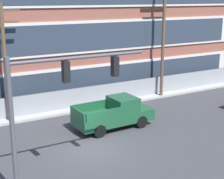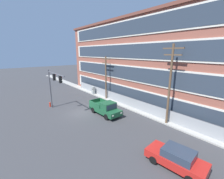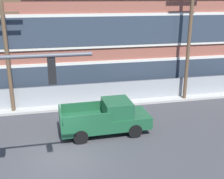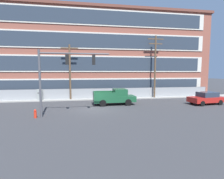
# 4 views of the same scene
# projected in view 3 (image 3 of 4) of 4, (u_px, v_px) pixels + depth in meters

# --- Properties ---
(ground_plane) EXTENTS (160.00, 160.00, 0.00)m
(ground_plane) POSITION_uv_depth(u_px,v_px,m) (61.00, 158.00, 13.95)
(ground_plane) COLOR #38383A
(sidewalk_building_side) EXTENTS (80.00, 1.69, 0.16)m
(sidewalk_building_side) POSITION_uv_depth(u_px,v_px,m) (56.00, 106.00, 20.35)
(sidewalk_building_side) COLOR #9E9B93
(sidewalk_building_side) RESTS_ON ground
(brick_mill_building) EXTENTS (37.44, 10.93, 14.06)m
(brick_mill_building) POSITION_uv_depth(u_px,v_px,m) (67.00, 4.00, 24.05)
(brick_mill_building) COLOR brown
(brick_mill_building) RESTS_ON ground
(chain_link_fence) EXTENTS (32.60, 0.06, 1.64)m
(chain_link_fence) POSITION_uv_depth(u_px,v_px,m) (93.00, 94.00, 20.71)
(chain_link_fence) COLOR gray
(chain_link_fence) RESTS_ON ground
(pickup_truck_dark_green) EXTENTS (5.26, 2.21, 1.96)m
(pickup_truck_dark_green) POSITION_uv_depth(u_px,v_px,m) (107.00, 118.00, 16.30)
(pickup_truck_dark_green) COLOR #194C2D
(pickup_truck_dark_green) RESTS_ON ground
(utility_pole_near_corner) EXTENTS (2.39, 0.26, 7.89)m
(utility_pole_near_corner) POSITION_uv_depth(u_px,v_px,m) (7.00, 50.00, 18.10)
(utility_pole_near_corner) COLOR brown
(utility_pole_near_corner) RESTS_ON ground
(utility_pole_midblock) EXTENTS (2.47, 0.26, 9.49)m
(utility_pole_midblock) POSITION_uv_depth(u_px,v_px,m) (190.00, 32.00, 20.20)
(utility_pole_midblock) COLOR brown
(utility_pole_midblock) RESTS_ON ground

